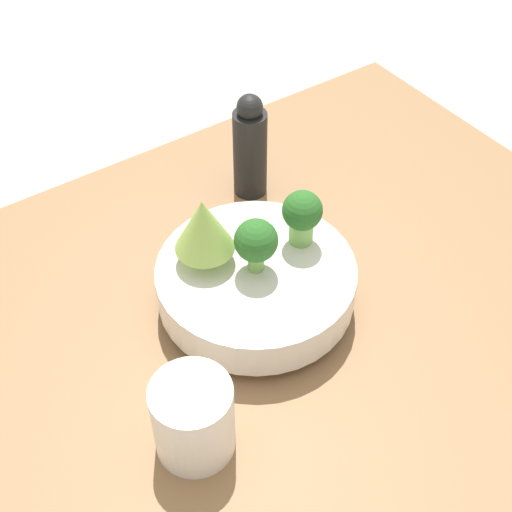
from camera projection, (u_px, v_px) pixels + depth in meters
name	position (u px, v px, depth m)	size (l,w,h in m)	color
ground_plane	(273.00, 326.00, 0.91)	(6.00, 6.00, 0.00)	#ADA89E
table	(273.00, 316.00, 0.89)	(0.96, 0.72, 0.04)	olive
bowl	(256.00, 283.00, 0.85)	(0.24, 0.24, 0.06)	silver
broccoli_floret_center	(256.00, 242.00, 0.80)	(0.05, 0.05, 0.07)	#7AB256
broccoli_floret_left	(302.00, 215.00, 0.84)	(0.05, 0.05, 0.07)	#7AB256
romanesco_piece_near	(204.00, 227.00, 0.80)	(0.07, 0.07, 0.09)	#7AB256
cup	(193.00, 418.00, 0.71)	(0.08, 0.08, 0.09)	silver
pepper_mill	(250.00, 148.00, 0.97)	(0.05, 0.05, 0.16)	black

